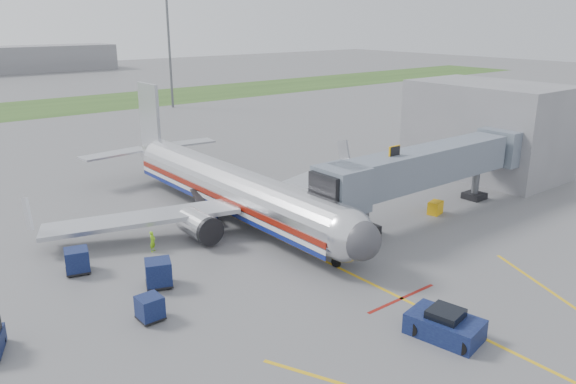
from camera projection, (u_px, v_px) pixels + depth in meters
ground at (356, 276)px, 37.97m from camera, size 400.00×400.00×0.00m
grass_strip at (15, 110)px, 105.29m from camera, size 300.00×25.00×0.01m
apron_markings at (447, 320)px, 32.44m from camera, size 21.52×50.00×0.01m
airliner at (232, 188)px, 48.59m from camera, size 32.10×35.67×10.25m
jet_bridge at (423, 167)px, 48.00m from camera, size 25.30×4.00×6.90m
terminal at (487, 129)px, 61.74m from camera, size 10.00×16.00×10.00m
light_mast_right at (169, 50)px, 105.67m from camera, size 2.00×0.44×20.40m
pushback_tug at (445, 325)px, 30.64m from camera, size 3.10×4.29×1.62m
baggage_cart_a at (77, 261)px, 38.27m from camera, size 1.94×1.94×1.71m
baggage_cart_b at (159, 273)px, 36.31m from camera, size 2.16×2.16×1.80m
baggage_cart_c at (150, 308)px, 32.30m from camera, size 1.42×1.42×1.48m
belt_loader at (204, 214)px, 48.32m from camera, size 2.30×4.57×2.15m
ground_power_cart at (435, 208)px, 49.86m from camera, size 1.63×1.29×1.15m
ramp_worker at (153, 241)px, 41.78m from camera, size 0.69×0.65×1.59m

